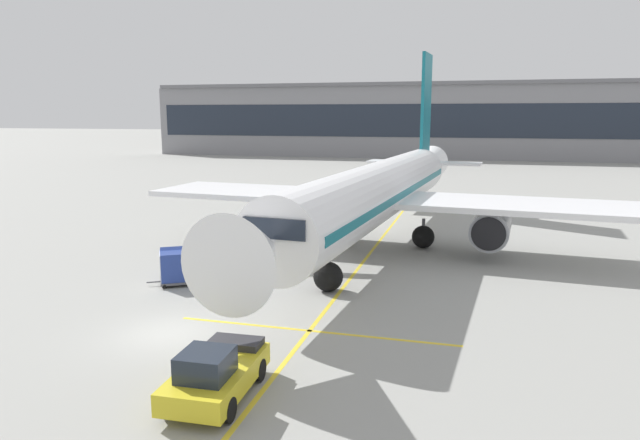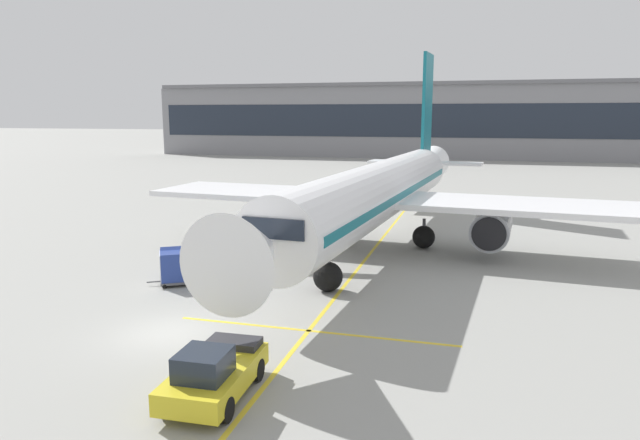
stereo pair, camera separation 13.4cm
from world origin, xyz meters
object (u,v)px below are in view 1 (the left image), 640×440
object	(u,v)px
ground_crew_by_carts	(221,265)
safety_cone_engine_keepout	(302,237)
parked_airplane	(380,192)
belt_loader	(281,253)
pushback_tug	(216,373)
baggage_cart_second	(179,265)
safety_cone_wingtip	(280,254)
ground_crew_by_loader	(237,252)
baggage_cart_lead	(225,262)

from	to	relation	value
ground_crew_by_carts	safety_cone_engine_keepout	bearing A→B (deg)	83.45
safety_cone_engine_keepout	parked_airplane	bearing A→B (deg)	-1.73
belt_loader	safety_cone_engine_keepout	bearing A→B (deg)	97.05
pushback_tug	safety_cone_engine_keepout	size ratio (longest dim) A/B	6.19
parked_airplane	baggage_cart_second	distance (m)	14.49
safety_cone_wingtip	parked_airplane	bearing A→B (deg)	39.84
safety_cone_wingtip	belt_loader	bearing A→B (deg)	-68.55
ground_crew_by_carts	belt_loader	bearing A→B (deg)	60.94
ground_crew_by_loader	safety_cone_engine_keepout	distance (m)	7.89
parked_airplane	ground_crew_by_loader	distance (m)	10.71
ground_crew_by_loader	safety_cone_engine_keepout	xyz separation A→B (m)	(1.60, 7.70, -0.65)
belt_loader	baggage_cart_lead	distance (m)	3.79
ground_crew_by_loader	safety_cone_engine_keepout	world-z (taller)	ground_crew_by_loader
belt_loader	ground_crew_by_carts	xyz separation A→B (m)	(-2.09, -3.75, 0.10)
baggage_cart_second	ground_crew_by_carts	bearing A→B (deg)	16.60
belt_loader	ground_crew_by_carts	world-z (taller)	belt_loader
parked_airplane	belt_loader	distance (m)	8.70
belt_loader	pushback_tug	xyz separation A→B (m)	(3.11, -15.33, -0.08)
baggage_cart_second	ground_crew_by_loader	xyz separation A→B (m)	(1.73, 3.62, -0.00)
pushback_tug	baggage_cart_second	bearing A→B (deg)	123.69
safety_cone_wingtip	ground_crew_by_carts	bearing A→B (deg)	-101.63
belt_loader	baggage_cart_second	distance (m)	6.06
parked_airplane	ground_crew_by_loader	xyz separation A→B (m)	(-7.09, -7.54, -2.78)
pushback_tug	ground_crew_by_loader	size ratio (longest dim) A/B	2.56
belt_loader	safety_cone_wingtip	distance (m)	2.43
ground_crew_by_loader	safety_cone_wingtip	bearing A→B (deg)	61.62
belt_loader	ground_crew_by_loader	size ratio (longest dim) A/B	2.99
safety_cone_engine_keepout	baggage_cart_lead	bearing A→B (deg)	-97.11
pushback_tug	safety_cone_engine_keepout	world-z (taller)	pushback_tug
pushback_tug	ground_crew_by_carts	bearing A→B (deg)	114.16
baggage_cart_second	belt_loader	bearing A→B (deg)	46.26
baggage_cart_lead	ground_crew_by_carts	distance (m)	0.61
safety_cone_engine_keepout	safety_cone_wingtip	size ratio (longest dim) A/B	1.18
baggage_cart_lead	ground_crew_by_carts	xyz separation A→B (m)	(0.03, -0.61, -0.00)
pushback_tug	parked_airplane	bearing A→B (deg)	86.06
parked_airplane	pushback_tug	bearing A→B (deg)	-93.94
parked_airplane	baggage_cart_second	xyz separation A→B (m)	(-8.82, -11.16, -2.78)
ground_crew_by_carts	safety_cone_engine_keepout	world-z (taller)	ground_crew_by_carts
belt_loader	ground_crew_by_carts	size ratio (longest dim) A/B	2.99
pushback_tug	ground_crew_by_carts	distance (m)	12.69
pushback_tug	ground_crew_by_carts	world-z (taller)	pushback_tug
ground_crew_by_loader	belt_loader	bearing A→B (deg)	17.17
parked_airplane	ground_crew_by_carts	bearing A→B (deg)	-122.53
ground_crew_by_carts	baggage_cart_lead	bearing A→B (deg)	92.81
baggage_cart_second	safety_cone_engine_keepout	bearing A→B (deg)	73.60
belt_loader	baggage_cart_second	world-z (taller)	belt_loader
ground_crew_by_loader	baggage_cart_lead	bearing A→B (deg)	-81.85
ground_crew_by_carts	ground_crew_by_loader	bearing A→B (deg)	97.07
ground_crew_by_carts	safety_cone_wingtip	bearing A→B (deg)	78.37
pushback_tug	safety_cone_engine_keepout	xyz separation A→B (m)	(-3.97, 22.27, -0.47)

